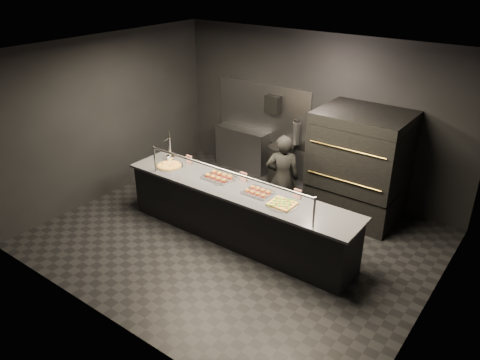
# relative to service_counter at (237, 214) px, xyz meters

# --- Properties ---
(room) EXTENTS (6.04, 6.00, 3.00)m
(room) POSITION_rel_service_counter_xyz_m (-0.02, 0.05, 1.03)
(room) COLOR black
(room) RESTS_ON ground
(service_counter) EXTENTS (4.10, 0.78, 1.37)m
(service_counter) POSITION_rel_service_counter_xyz_m (0.00, 0.00, 0.00)
(service_counter) COLOR black
(service_counter) RESTS_ON ground
(pizza_oven) EXTENTS (1.50, 1.23, 1.91)m
(pizza_oven) POSITION_rel_service_counter_xyz_m (1.20, 1.90, 0.50)
(pizza_oven) COLOR black
(pizza_oven) RESTS_ON ground
(prep_shelf) EXTENTS (1.20, 0.35, 0.90)m
(prep_shelf) POSITION_rel_service_counter_xyz_m (-1.60, 2.32, -0.01)
(prep_shelf) COLOR #99999E
(prep_shelf) RESTS_ON ground
(towel_dispenser) EXTENTS (0.30, 0.20, 0.35)m
(towel_dispenser) POSITION_rel_service_counter_xyz_m (-0.90, 2.39, 1.09)
(towel_dispenser) COLOR black
(towel_dispenser) RESTS_ON room
(fire_extinguisher) EXTENTS (0.14, 0.14, 0.51)m
(fire_extinguisher) POSITION_rel_service_counter_xyz_m (-0.35, 2.40, 0.60)
(fire_extinguisher) COLOR #B2B2B7
(fire_extinguisher) RESTS_ON room
(beer_tap) EXTENTS (0.15, 0.22, 0.59)m
(beer_tap) POSITION_rel_service_counter_xyz_m (-1.61, 0.18, 0.62)
(beer_tap) COLOR silver
(beer_tap) RESTS_ON service_counter
(round_pizza) EXTENTS (0.48, 0.48, 0.03)m
(round_pizza) POSITION_rel_service_counter_xyz_m (-1.45, -0.03, 0.47)
(round_pizza) COLOR silver
(round_pizza) RESTS_ON service_counter
(slider_tray_a) EXTENTS (0.58, 0.50, 0.08)m
(slider_tray_a) POSITION_rel_service_counter_xyz_m (-0.46, 0.11, 0.49)
(slider_tray_a) COLOR silver
(slider_tray_a) RESTS_ON service_counter
(slider_tray_b) EXTENTS (0.43, 0.32, 0.07)m
(slider_tray_b) POSITION_rel_service_counter_xyz_m (0.35, 0.05, 0.48)
(slider_tray_b) COLOR silver
(slider_tray_b) RESTS_ON service_counter
(square_pizza) EXTENTS (0.47, 0.47, 0.05)m
(square_pizza) POSITION_rel_service_counter_xyz_m (0.85, -0.04, 0.47)
(square_pizza) COLOR silver
(square_pizza) RESTS_ON service_counter
(condiment_jar) EXTENTS (0.15, 0.06, 0.10)m
(condiment_jar) POSITION_rel_service_counter_xyz_m (-1.55, 0.10, 0.50)
(condiment_jar) COLOR silver
(condiment_jar) RESTS_ON service_counter
(tent_cards) EXTENTS (2.30, 0.04, 0.15)m
(tent_cards) POSITION_rel_service_counter_xyz_m (-0.14, 0.28, 0.53)
(tent_cards) COLOR white
(tent_cards) RESTS_ON service_counter
(trash_bin) EXTENTS (0.49, 0.49, 0.82)m
(trash_bin) POSITION_rel_service_counter_xyz_m (-0.52, 2.13, -0.05)
(trash_bin) COLOR black
(trash_bin) RESTS_ON ground
(worker) EXTENTS (0.68, 0.62, 1.57)m
(worker) POSITION_rel_service_counter_xyz_m (0.23, 0.97, 0.32)
(worker) COLOR black
(worker) RESTS_ON ground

